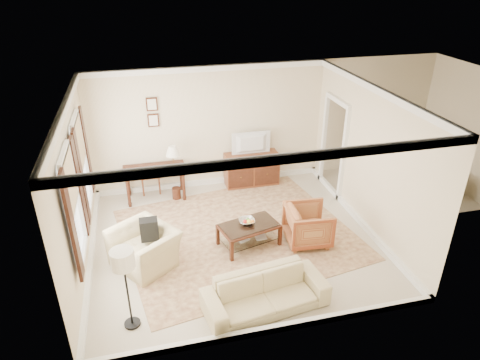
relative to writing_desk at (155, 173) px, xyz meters
name	(u,v)px	position (x,y,z in m)	size (l,w,h in m)	color
room_shell	(233,121)	(1.37, -2.05, 1.82)	(5.51, 5.01, 2.91)	beige
annex_bedroom	(405,175)	(5.86, -0.90, -0.31)	(3.00, 2.70, 2.90)	beige
window_front	(74,206)	(-1.33, -2.75, 0.90)	(0.12, 1.56, 1.80)	#CCB284
window_rear	(82,164)	(-1.33, -1.15, 0.90)	(0.12, 1.56, 1.80)	#CCB284
doorway	(333,148)	(4.08, -0.55, 0.43)	(0.10, 1.12, 2.25)	white
rug	(237,234)	(1.48, -1.89, -0.64)	(4.37, 3.75, 0.01)	#5D2B1F
writing_desk	(155,173)	(0.00, 0.00, 0.00)	(1.39, 0.69, 0.76)	#452013
desk_chair	(150,172)	(-0.10, 0.35, -0.12)	(0.45, 0.45, 1.05)	brown
desk_lamp	(173,156)	(0.44, 0.00, 0.36)	(0.32, 0.32, 0.50)	silver
framed_prints	(153,112)	(0.10, 0.42, 1.29)	(0.25, 0.04, 0.68)	#452013
sideboard	(251,169)	(2.33, 0.17, -0.25)	(1.30, 0.50, 0.80)	brown
tv	(252,137)	(2.33, 0.15, 0.59)	(0.89, 0.51, 0.12)	black
coffee_table	(249,229)	(1.61, -2.30, -0.29)	(1.23, 0.90, 0.47)	#452013
fruit_bowl	(247,221)	(1.58, -2.24, -0.13)	(0.42, 0.42, 0.10)	silver
book_a	(237,239)	(1.36, -2.33, -0.47)	(0.28, 0.04, 0.38)	brown
book_b	(255,236)	(1.73, -2.30, -0.47)	(0.28, 0.03, 0.38)	brown
striped_armchair	(308,223)	(2.75, -2.47, -0.23)	(0.82, 0.77, 0.84)	brown
club_armchair	(144,242)	(-0.35, -2.41, -0.17)	(1.09, 0.71, 0.95)	#CDBE8A
backpack	(149,228)	(-0.24, -2.36, 0.08)	(0.32, 0.22, 0.40)	black
sofa	(266,288)	(1.43, -3.99, -0.27)	(1.96, 0.57, 0.77)	#CDBE8A
floor_lamp	(123,265)	(-0.64, -3.87, 0.49)	(0.34, 0.34, 1.38)	black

